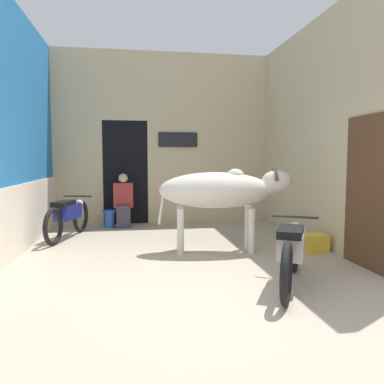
{
  "coord_description": "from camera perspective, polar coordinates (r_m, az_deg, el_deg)",
  "views": [
    {
      "loc": [
        -0.71,
        -3.72,
        1.5
      ],
      "look_at": [
        0.24,
        2.25,
        0.97
      ],
      "focal_mm": 35.0,
      "sensor_mm": 36.0,
      "label": 1
    }
  ],
  "objects": [
    {
      "name": "crate",
      "position": [
        6.43,
        17.86,
        -7.41
      ],
      "size": [
        0.44,
        0.32,
        0.28
      ],
      "color": "gold",
      "rests_on": "ground_plane"
    },
    {
      "name": "motorcycle_near",
      "position": [
        4.6,
        14.91,
        -8.5
      ],
      "size": [
        0.97,
        1.69,
        0.77
      ],
      "color": "black",
      "rests_on": "ground_plane"
    },
    {
      "name": "wall_right_with_door",
      "position": [
        7.01,
        19.0,
        8.41
      ],
      "size": [
        0.22,
        5.01,
        3.94
      ],
      "color": "#C6B289",
      "rests_on": "ground_plane"
    },
    {
      "name": "shopkeeper_seated",
      "position": [
        8.35,
        -10.41,
        -1.16
      ],
      "size": [
        0.42,
        0.33,
        1.18
      ],
      "color": "#3D3842",
      "rests_on": "ground_plane"
    },
    {
      "name": "ground_plane",
      "position": [
        4.08,
        1.74,
        -16.56
      ],
      "size": [
        30.0,
        30.0,
        0.0
      ],
      "primitive_type": "plane",
      "color": "tan"
    },
    {
      "name": "cow",
      "position": [
        6.02,
        4.53,
        0.16
      ],
      "size": [
        2.18,
        0.84,
        1.39
      ],
      "color": "beige",
      "rests_on": "ground_plane"
    },
    {
      "name": "wall_back_with_doorway",
      "position": [
        8.98,
        -6.39,
        6.37
      ],
      "size": [
        4.94,
        0.93,
        3.94
      ],
      "color": "#C6B289",
      "rests_on": "ground_plane"
    },
    {
      "name": "motorcycle_far",
      "position": [
        7.46,
        -18.38,
        -3.42
      ],
      "size": [
        0.69,
        1.8,
        0.77
      ],
      "color": "black",
      "rests_on": "ground_plane"
    },
    {
      "name": "plastic_stool",
      "position": [
        8.41,
        -12.46,
        -3.92
      ],
      "size": [
        0.32,
        0.32,
        0.38
      ],
      "color": "#2856B2",
      "rests_on": "ground_plane"
    },
    {
      "name": "wall_left_shopfront",
      "position": [
        6.49,
        -25.8,
        8.13
      ],
      "size": [
        0.25,
        5.01,
        3.94
      ],
      "color": "#236BAD",
      "rests_on": "ground_plane"
    }
  ]
}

